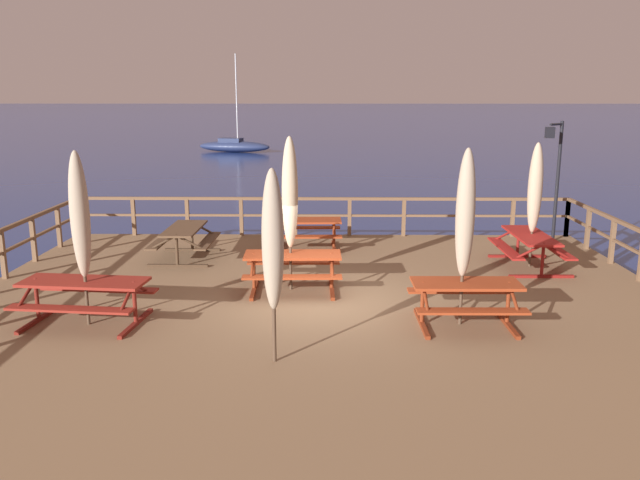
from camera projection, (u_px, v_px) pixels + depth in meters
ground_plane at (319, 338)px, 12.52m from camera, size 600.00×600.00×0.00m
wooden_deck at (319, 320)px, 12.43m from camera, size 13.89×11.95×0.76m
railing_waterside_far at (322, 210)px, 17.87m from camera, size 13.69×0.10×1.09m
picnic_table_mid_right at (85, 292)px, 11.06m from camera, size 2.26×1.60×0.78m
picnic_table_back_left at (308, 228)px, 16.39m from camera, size 1.75×1.45×0.78m
picnic_table_back_right at (530, 243)px, 14.66m from camera, size 1.42×2.15×0.78m
picnic_table_front_right at (466, 294)px, 10.96m from camera, size 1.84×1.42×0.78m
picnic_table_front_left at (293, 264)px, 12.90m from camera, size 1.97×1.46×0.78m
picnic_table_mid_centre at (184, 236)px, 15.42m from camera, size 1.42×1.93×0.78m
patio_umbrella_tall_front at (80, 216)px, 10.69m from camera, size 0.32×0.32×3.00m
patio_umbrella_tall_mid_right at (273, 241)px, 9.17m from camera, size 0.32×0.32×2.89m
patio_umbrella_tall_back_left at (535, 189)px, 14.45m from camera, size 0.32×0.32×2.84m
patio_umbrella_short_back at (465, 214)px, 10.70m from camera, size 0.32×0.32×3.04m
patio_umbrella_short_front at (290, 194)px, 12.67m from camera, size 0.32×0.32×3.09m
lamp_post_hooked at (555, 163)px, 16.82m from camera, size 0.57×0.50×3.20m
sailboat_distant at (234, 146)px, 52.17m from camera, size 6.22×3.00×7.72m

